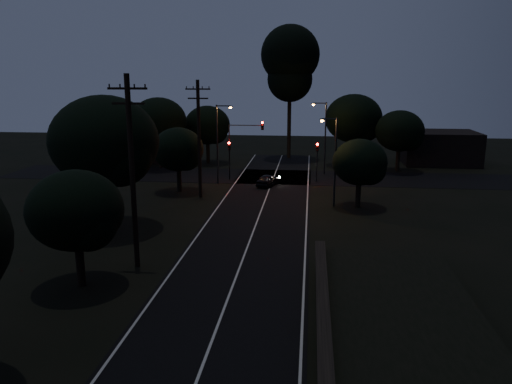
# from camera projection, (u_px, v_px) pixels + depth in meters

# --- Properties ---
(road_surface) EXTENTS (60.00, 70.00, 0.03)m
(road_surface) POSITION_uv_depth(u_px,v_px,m) (265.00, 201.00, 44.17)
(road_surface) COLOR black
(road_surface) RESTS_ON ground
(utility_pole_mid) EXTENTS (2.20, 0.30, 11.00)m
(utility_pole_mid) POSITION_uv_depth(u_px,v_px,m) (132.00, 170.00, 27.91)
(utility_pole_mid) COLOR black
(utility_pole_mid) RESTS_ON ground
(utility_pole_far) EXTENTS (2.20, 0.30, 10.50)m
(utility_pole_far) POSITION_uv_depth(u_px,v_px,m) (199.00, 137.00, 44.41)
(utility_pole_far) COLOR black
(utility_pole_far) RESTS_ON ground
(tree_left_b) EXTENTS (4.90, 4.90, 6.23)m
(tree_left_b) POSITION_uv_depth(u_px,v_px,m) (78.00, 213.00, 25.49)
(tree_left_b) COLOR black
(tree_left_b) RESTS_ON ground
(tree_left_c) EXTENTS (7.59, 7.59, 9.59)m
(tree_left_c) POSITION_uv_depth(u_px,v_px,m) (107.00, 144.00, 34.87)
(tree_left_c) COLOR black
(tree_left_c) RESTS_ON ground
(tree_left_d) EXTENTS (4.83, 4.83, 6.12)m
(tree_left_d) POSITION_uv_depth(u_px,v_px,m) (180.00, 151.00, 46.85)
(tree_left_d) COLOR black
(tree_left_d) RESTS_ON ground
(tree_far_nw) EXTENTS (5.68, 5.68, 7.19)m
(tree_far_nw) POSITION_uv_depth(u_px,v_px,m) (209.00, 126.00, 62.20)
(tree_far_nw) COLOR black
(tree_far_nw) RESTS_ON ground
(tree_far_w) EXTENTS (6.56, 6.56, 8.36)m
(tree_far_w) POSITION_uv_depth(u_px,v_px,m) (160.00, 122.00, 58.67)
(tree_far_w) COLOR black
(tree_far_w) RESTS_ON ground
(tree_far_ne) EXTENTS (6.87, 6.87, 8.69)m
(tree_far_ne) POSITION_uv_depth(u_px,v_px,m) (356.00, 120.00, 60.03)
(tree_far_ne) COLOR black
(tree_far_ne) RESTS_ON ground
(tree_far_e) EXTENTS (5.52, 5.52, 7.00)m
(tree_far_e) POSITION_uv_depth(u_px,v_px,m) (402.00, 132.00, 56.87)
(tree_far_e) COLOR black
(tree_far_e) RESTS_ON ground
(tree_right_a) EXTENTS (4.55, 4.55, 5.79)m
(tree_right_a) POSITION_uv_depth(u_px,v_px,m) (362.00, 164.00, 41.27)
(tree_right_a) COLOR black
(tree_right_a) RESTS_ON ground
(tall_pine) EXTENTS (7.58, 7.58, 17.23)m
(tall_pine) POSITION_uv_depth(u_px,v_px,m) (290.00, 63.00, 64.32)
(tall_pine) COLOR black
(tall_pine) RESTS_ON ground
(building_left) EXTENTS (10.00, 8.00, 4.40)m
(building_left) POSITION_uv_depth(u_px,v_px,m) (129.00, 142.00, 66.01)
(building_left) COLOR black
(building_left) RESTS_ON ground
(building_right) EXTENTS (9.00, 7.00, 4.00)m
(building_right) POSITION_uv_depth(u_px,v_px,m) (439.00, 147.00, 62.74)
(building_right) COLOR black
(building_right) RESTS_ON ground
(signal_left) EXTENTS (0.28, 0.35, 4.10)m
(signal_left) POSITION_uv_depth(u_px,v_px,m) (229.00, 153.00, 52.59)
(signal_left) COLOR black
(signal_left) RESTS_ON ground
(signal_right) EXTENTS (0.28, 0.35, 4.10)m
(signal_right) POSITION_uv_depth(u_px,v_px,m) (317.00, 155.00, 51.61)
(signal_right) COLOR black
(signal_right) RESTS_ON ground
(signal_mast) EXTENTS (3.70, 0.35, 6.25)m
(signal_mast) POSITION_uv_depth(u_px,v_px,m) (245.00, 139.00, 52.07)
(signal_mast) COLOR black
(signal_mast) RESTS_ON ground
(streetlight_a) EXTENTS (1.66, 0.26, 8.00)m
(streetlight_a) POSITION_uv_depth(u_px,v_px,m) (219.00, 139.00, 50.33)
(streetlight_a) COLOR black
(streetlight_a) RESTS_ON ground
(streetlight_b) EXTENTS (1.66, 0.26, 8.00)m
(streetlight_b) POSITION_uv_depth(u_px,v_px,m) (324.00, 133.00, 55.00)
(streetlight_b) COLOR black
(streetlight_b) RESTS_ON ground
(streetlight_c) EXTENTS (1.46, 0.26, 7.50)m
(streetlight_c) POSITION_uv_depth(u_px,v_px,m) (333.00, 156.00, 41.47)
(streetlight_c) COLOR black
(streetlight_c) RESTS_ON ground
(car) EXTENTS (2.40, 3.80, 1.20)m
(car) POSITION_uv_depth(u_px,v_px,m) (268.00, 180.00, 50.16)
(car) COLOR black
(car) RESTS_ON ground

